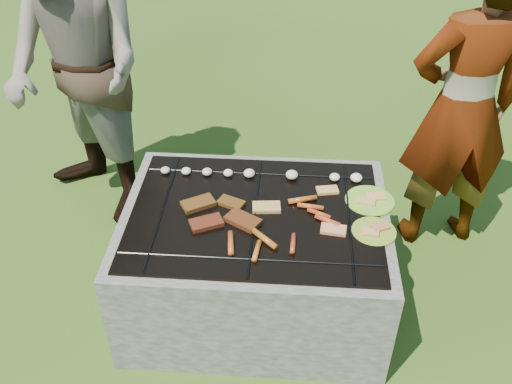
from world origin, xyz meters
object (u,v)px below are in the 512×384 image
plate_near (374,231)px  bystander (76,71)px  plate_far (370,201)px  cook (463,109)px  fire_pit (255,261)px

plate_near → bystander: size_ratio=0.14×
plate_far → bystander: bystander is taller
plate_near → cook: 0.90m
cook → bystander: bearing=-15.8°
fire_pit → cook: 1.36m
fire_pit → bystander: bystander is taller
plate_near → bystander: bearing=152.6°
fire_pit → plate_near: 0.66m
plate_far → plate_near: plate_far is taller
cook → bystander: size_ratio=0.92×
plate_far → cook: (0.50, 0.48, 0.27)m
cook → bystander: 2.13m
plate_far → cook: cook is taller
cook → bystander: bystander is taller
plate_far → cook: bearing=44.0°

